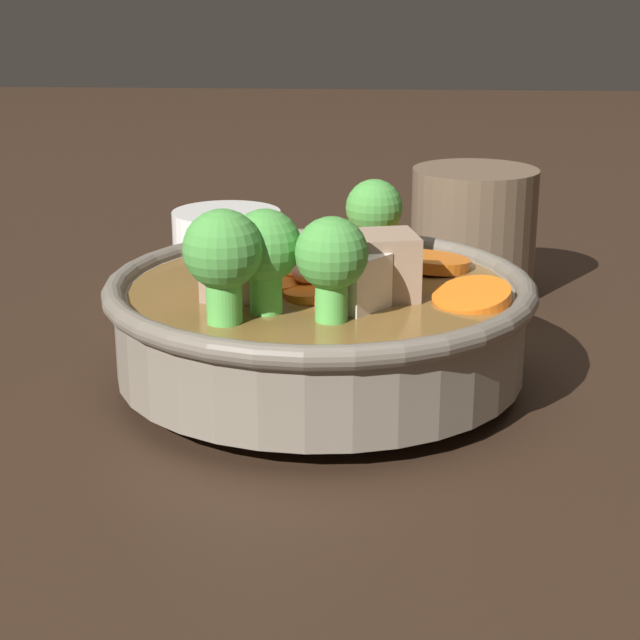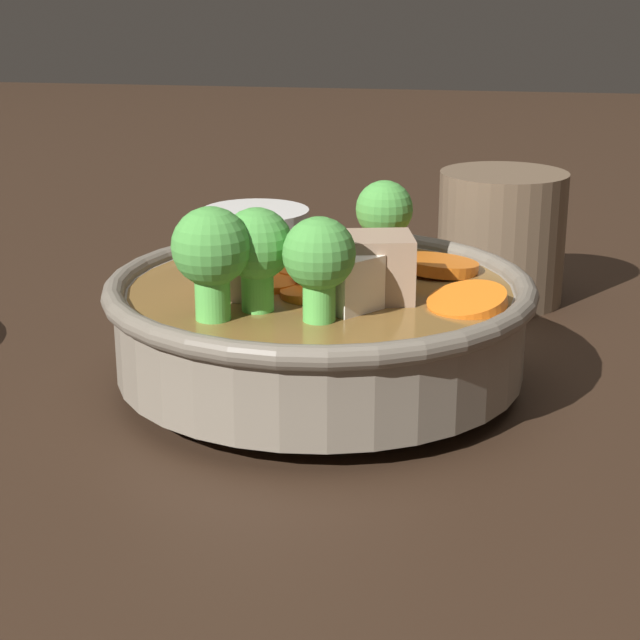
% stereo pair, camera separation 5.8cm
% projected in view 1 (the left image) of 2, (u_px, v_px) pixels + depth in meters
% --- Properties ---
extents(ground_plane, '(3.00, 3.00, 0.00)m').
position_uv_depth(ground_plane, '(320.00, 385.00, 0.59)').
color(ground_plane, black).
extents(stirfry_bowl, '(0.23, 0.23, 0.11)m').
position_uv_depth(stirfry_bowl, '(320.00, 314.00, 0.57)').
color(stirfry_bowl, slate).
rests_on(stirfry_bowl, ground_plane).
extents(tea_cup, '(0.08, 0.08, 0.06)m').
position_uv_depth(tea_cup, '(227.00, 249.00, 0.76)').
color(tea_cup, white).
rests_on(tea_cup, ground_plane).
extents(dark_mug, '(0.11, 0.09, 0.09)m').
position_uv_depth(dark_mug, '(473.00, 232.00, 0.74)').
color(dark_mug, brown).
rests_on(dark_mug, ground_plane).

